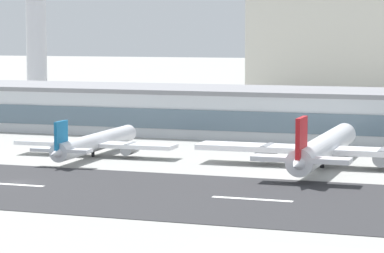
{
  "coord_description": "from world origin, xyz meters",
  "views": [
    {
      "loc": [
        75.39,
        -130.91,
        24.05
      ],
      "look_at": [
        19.51,
        28.57,
        6.92
      ],
      "focal_mm": 87.77,
      "sensor_mm": 36.0,
      "label": 1
    }
  ],
  "objects_px": {
    "terminal_building": "(262,112)",
    "control_tower": "(36,14)",
    "airliner_blue_tail_gate_0": "(93,143)",
    "airliner_red_tail_gate_1": "(323,149)"
  },
  "relations": [
    {
      "from": "terminal_building",
      "to": "control_tower",
      "type": "bearing_deg",
      "value": 154.31
    },
    {
      "from": "airliner_blue_tail_gate_0",
      "to": "airliner_red_tail_gate_1",
      "type": "height_order",
      "value": "airliner_red_tail_gate_1"
    },
    {
      "from": "control_tower",
      "to": "airliner_blue_tail_gate_0",
      "type": "height_order",
      "value": "control_tower"
    },
    {
      "from": "terminal_building",
      "to": "airliner_blue_tail_gate_0",
      "type": "xyz_separation_m",
      "value": [
        -20.77,
        -47.65,
        -2.82
      ]
    },
    {
      "from": "control_tower",
      "to": "airliner_red_tail_gate_1",
      "type": "xyz_separation_m",
      "value": [
        103.77,
        -85.88,
        -25.92
      ]
    },
    {
      "from": "airliner_red_tail_gate_1",
      "to": "airliner_blue_tail_gate_0",
      "type": "bearing_deg",
      "value": 89.31
    },
    {
      "from": "terminal_building",
      "to": "airliner_red_tail_gate_1",
      "type": "height_order",
      "value": "terminal_building"
    },
    {
      "from": "airliner_blue_tail_gate_0",
      "to": "airliner_red_tail_gate_1",
      "type": "distance_m",
      "value": 44.67
    },
    {
      "from": "terminal_building",
      "to": "airliner_blue_tail_gate_0",
      "type": "bearing_deg",
      "value": -113.55
    },
    {
      "from": "terminal_building",
      "to": "control_tower",
      "type": "distance_m",
      "value": 91.8
    }
  ]
}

